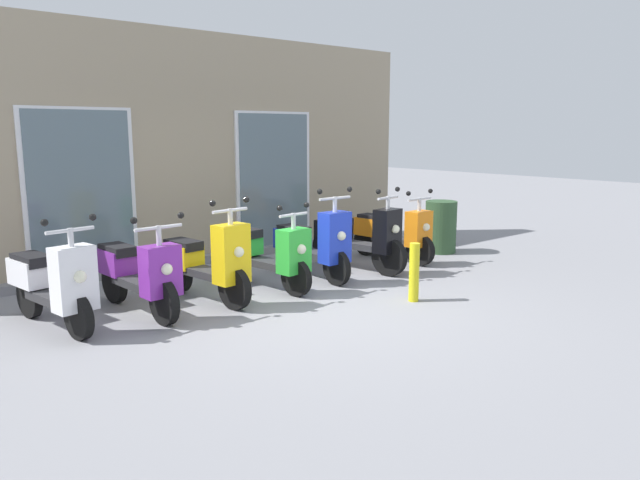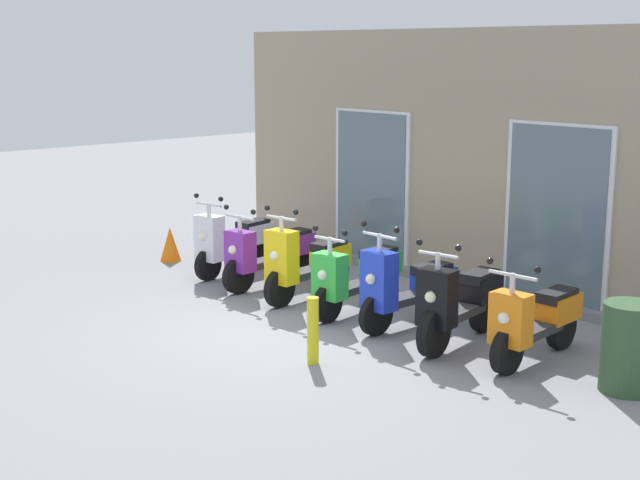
% 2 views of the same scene
% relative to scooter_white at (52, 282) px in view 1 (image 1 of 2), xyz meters
% --- Properties ---
extents(ground_plane, '(40.00, 40.00, 0.00)m').
position_rel_scooter_white_xyz_m(ground_plane, '(2.53, -1.16, -0.49)').
color(ground_plane, gray).
extents(storefront_facade, '(8.61, 0.50, 3.43)m').
position_rel_scooter_white_xyz_m(storefront_facade, '(2.53, 1.99, 1.17)').
color(storefront_facade, gray).
rests_on(storefront_facade, ground_plane).
extents(scooter_white, '(0.60, 1.51, 1.20)m').
position_rel_scooter_white_xyz_m(scooter_white, '(0.00, 0.00, 0.00)').
color(scooter_white, black).
rests_on(scooter_white, ground_plane).
extents(scooter_purple, '(0.60, 1.64, 1.16)m').
position_rel_scooter_white_xyz_m(scooter_purple, '(0.88, -0.04, -0.03)').
color(scooter_purple, black).
rests_on(scooter_purple, ground_plane).
extents(scooter_yellow, '(0.57, 1.58, 1.26)m').
position_rel_scooter_white_xyz_m(scooter_yellow, '(1.70, -0.11, -0.00)').
color(scooter_yellow, black).
rests_on(scooter_yellow, ground_plane).
extents(scooter_green, '(0.55, 1.58, 1.13)m').
position_rel_scooter_white_xyz_m(scooter_green, '(2.58, -0.07, -0.02)').
color(scooter_green, black).
rests_on(scooter_green, ground_plane).
extents(scooter_blue, '(0.57, 1.54, 1.28)m').
position_rel_scooter_white_xyz_m(scooter_blue, '(3.37, -0.06, 0.00)').
color(scooter_blue, black).
rests_on(scooter_blue, ground_plane).
extents(scooter_black, '(0.61, 1.63, 1.22)m').
position_rel_scooter_white_xyz_m(scooter_black, '(4.19, -0.11, -0.01)').
color(scooter_black, black).
rests_on(scooter_black, ground_plane).
extents(scooter_orange, '(0.60, 1.53, 1.13)m').
position_rel_scooter_white_xyz_m(scooter_orange, '(5.06, 0.04, -0.05)').
color(scooter_orange, black).
rests_on(scooter_orange, ground_plane).
extents(trash_bin, '(0.51, 0.51, 0.85)m').
position_rel_scooter_white_xyz_m(trash_bin, '(6.13, -0.03, -0.06)').
color(trash_bin, '#2D4C2D').
rests_on(trash_bin, ground_plane).
extents(curb_bollard, '(0.12, 0.12, 0.70)m').
position_rel_scooter_white_xyz_m(curb_bollard, '(3.57, -1.69, -0.14)').
color(curb_bollard, yellow).
rests_on(curb_bollard, ground_plane).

